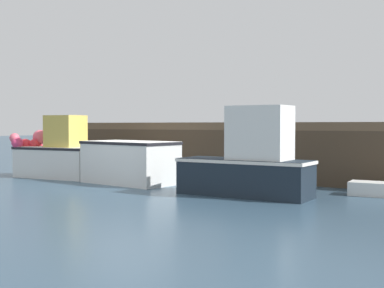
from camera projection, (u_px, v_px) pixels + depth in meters
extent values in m
cube|color=#334C60|center=(123.00, 188.00, 14.93)|extent=(120.00, 160.00, 0.10)
cube|color=brown|center=(289.00, 126.00, 19.49)|extent=(14.55, 7.82, 0.25)
cube|color=#433527|center=(242.00, 156.00, 16.38)|extent=(14.55, 0.24, 1.64)
cylinder|color=#433527|center=(90.00, 150.00, 20.26)|extent=(0.32, 0.32, 1.64)
cylinder|color=#433527|center=(243.00, 155.00, 16.45)|extent=(0.32, 0.32, 1.64)
cylinder|color=#433527|center=(235.00, 145.00, 25.03)|extent=(0.32, 0.32, 1.64)
cylinder|color=#433527|center=(159.00, 152.00, 18.36)|extent=(6.90, 0.16, 1.47)
cube|color=silver|center=(58.00, 162.00, 17.38)|extent=(3.03, 1.58, 1.06)
cube|color=black|center=(57.00, 148.00, 17.36)|extent=(3.09, 1.61, 0.08)
cube|color=gold|center=(66.00, 131.00, 17.18)|extent=(1.21, 1.09, 1.07)
sphere|color=red|center=(37.00, 147.00, 18.30)|extent=(0.45, 0.45, 0.45)
sphere|color=red|center=(34.00, 144.00, 17.84)|extent=(0.36, 0.36, 0.36)
sphere|color=#DB3866|center=(17.00, 143.00, 17.49)|extent=(0.39, 0.39, 0.39)
sphere|color=#EA5B70|center=(15.00, 138.00, 17.51)|extent=(0.34, 0.34, 0.34)
sphere|color=red|center=(25.00, 146.00, 17.91)|extent=(0.48, 0.48, 0.48)
sphere|color=#EA5B70|center=(40.00, 137.00, 18.02)|extent=(0.51, 0.51, 0.51)
cube|color=silver|center=(130.00, 162.00, 15.70)|extent=(3.04, 1.80, 1.30)
cube|color=black|center=(130.00, 143.00, 15.67)|extent=(3.10, 1.84, 0.08)
cube|color=#19232D|center=(244.00, 178.00, 12.94)|extent=(3.43, 1.22, 0.94)
cube|color=silver|center=(244.00, 161.00, 12.92)|extent=(3.50, 1.25, 0.08)
cube|color=silver|center=(260.00, 133.00, 12.67)|extent=(1.51, 1.03, 1.34)
cylinder|color=#DB3866|center=(76.00, 173.00, 16.90)|extent=(0.53, 0.53, 0.40)
cone|color=#DB3866|center=(76.00, 163.00, 16.89)|extent=(0.43, 0.43, 0.27)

